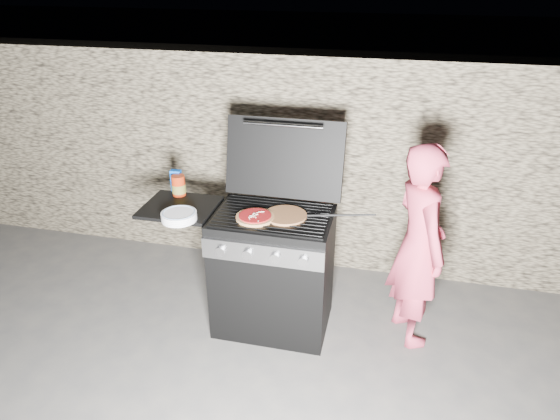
% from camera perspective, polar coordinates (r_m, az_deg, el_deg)
% --- Properties ---
extents(ground, '(50.00, 50.00, 0.00)m').
position_cam_1_polar(ground, '(3.84, -0.74, -12.69)').
color(ground, '#3F3F3F').
extents(stone_wall, '(8.00, 0.35, 1.80)m').
position_cam_1_polar(stone_wall, '(4.28, 2.57, 5.61)').
color(stone_wall, gray).
rests_on(stone_wall, ground).
extents(gas_grill, '(1.34, 0.79, 0.91)m').
position_cam_1_polar(gas_grill, '(3.63, -4.65, -6.51)').
color(gas_grill, black).
rests_on(gas_grill, ground).
extents(pizza_topped, '(0.30, 0.30, 0.03)m').
position_cam_1_polar(pizza_topped, '(3.28, -2.86, -0.75)').
color(pizza_topped, '#D98C4E').
rests_on(pizza_topped, gas_grill).
extents(pizza_plain, '(0.32, 0.32, 0.02)m').
position_cam_1_polar(pizza_plain, '(3.31, 0.62, -0.61)').
color(pizza_plain, '#B07B44').
rests_on(pizza_plain, gas_grill).
extents(sauce_jar, '(0.11, 0.11, 0.15)m').
position_cam_1_polar(sauce_jar, '(3.68, -11.52, 2.78)').
color(sauce_jar, '#A4280C').
rests_on(sauce_jar, gas_grill).
extents(blue_carton, '(0.08, 0.05, 0.16)m').
position_cam_1_polar(blue_carton, '(3.75, -11.76, 3.30)').
color(blue_carton, '#074AC0').
rests_on(blue_carton, gas_grill).
extents(plate_stack, '(0.26, 0.26, 0.05)m').
position_cam_1_polar(plate_stack, '(3.34, -11.47, -0.69)').
color(plate_stack, white).
rests_on(plate_stack, gas_grill).
extents(person, '(0.54, 0.63, 1.45)m').
position_cam_1_polar(person, '(3.46, 15.51, -4.01)').
color(person, '#C83C55').
rests_on(person, ground).
extents(tongs, '(0.49, 0.06, 0.10)m').
position_cam_1_polar(tongs, '(3.25, 6.57, -0.52)').
color(tongs, black).
rests_on(tongs, gas_grill).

